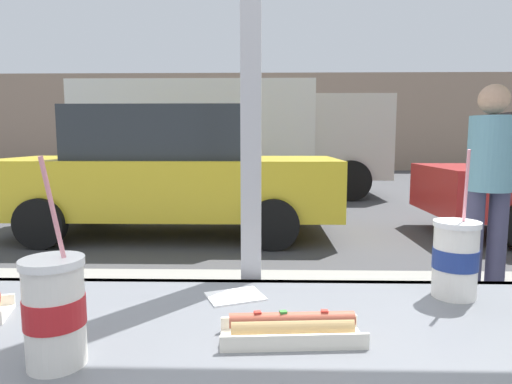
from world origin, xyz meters
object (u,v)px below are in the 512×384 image
(soda_cup_left, at_px, (55,310))
(pedestrian, at_px, (489,179))
(parked_car_yellow, at_px, (170,171))
(box_truck, at_px, (230,133))
(hotdog_tray_near, at_px, (292,328))
(soda_cup_right, at_px, (455,258))

(soda_cup_left, bearing_deg, pedestrian, 53.22)
(soda_cup_left, distance_m, pedestrian, 3.34)
(parked_car_yellow, relative_size, box_truck, 0.65)
(box_truck, distance_m, pedestrian, 7.85)
(soda_cup_left, xyz_separation_m, parked_car_yellow, (-1.04, 5.57, -0.20))
(hotdog_tray_near, bearing_deg, soda_cup_right, 30.87)
(hotdog_tray_near, xyz_separation_m, box_truck, (-0.92, 10.00, 0.46))
(soda_cup_left, bearing_deg, hotdog_tray_near, 13.76)
(soda_cup_left, xyz_separation_m, hotdog_tray_near, (0.37, 0.09, -0.07))
(parked_car_yellow, bearing_deg, soda_cup_right, -71.25)
(hotdog_tray_near, height_order, box_truck, box_truck)
(hotdog_tray_near, bearing_deg, parked_car_yellow, 104.43)
(soda_cup_right, bearing_deg, pedestrian, 62.01)
(hotdog_tray_near, height_order, pedestrian, pedestrian)
(soda_cup_right, height_order, box_truck, box_truck)
(hotdog_tray_near, relative_size, parked_car_yellow, 0.05)
(parked_car_yellow, xyz_separation_m, box_truck, (0.49, 4.51, 0.59))
(soda_cup_right, bearing_deg, hotdog_tray_near, -149.13)
(soda_cup_right, relative_size, parked_car_yellow, 0.07)
(soda_cup_right, bearing_deg, parked_car_yellow, 108.75)
(hotdog_tray_near, relative_size, box_truck, 0.04)
(hotdog_tray_near, bearing_deg, soda_cup_left, -166.24)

